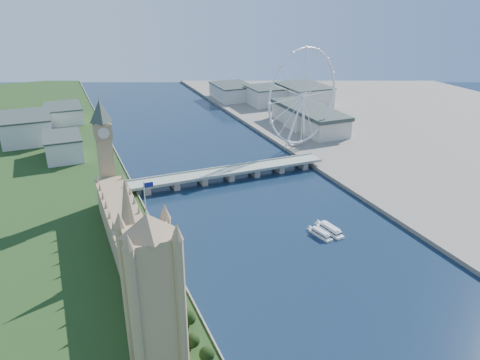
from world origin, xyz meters
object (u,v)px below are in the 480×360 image
victoria_tower (153,294)px  tour_boat_near (321,236)px  tour_boat_far (330,232)px  london_eye (303,97)px

victoria_tower → tour_boat_near: 196.33m
tour_boat_near → tour_boat_far: bearing=1.1°
victoria_tower → tour_boat_far: size_ratio=3.64×
tour_boat_far → tour_boat_near: bearing=-175.2°
victoria_tower → tour_boat_far: (171.44, 101.04, -54.49)m
victoria_tower → tour_boat_near: bearing=31.6°
tour_boat_near → london_eye: bearing=54.1°
london_eye → tour_boat_far: size_ratio=4.04×
victoria_tower → tour_boat_near: size_ratio=4.22×
tour_boat_near → victoria_tower: bearing=-159.3°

